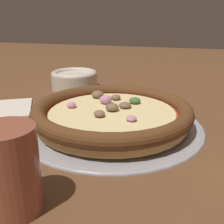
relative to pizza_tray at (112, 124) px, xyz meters
name	(u,v)px	position (x,y,z in m)	size (l,w,h in m)	color
ground_plane	(112,126)	(0.00, 0.00, 0.00)	(3.00, 3.00, 0.00)	brown
pizza_tray	(112,124)	(0.00, 0.00, 0.00)	(0.36, 0.36, 0.01)	#9E9EA3
pizza	(112,112)	(0.00, 0.00, 0.03)	(0.32, 0.32, 0.04)	tan
bowl_far	(75,79)	(0.25, 0.20, 0.03)	(0.14, 0.14, 0.06)	beige
drinking_cup	(9,170)	(-0.27, 0.04, 0.05)	(0.07, 0.07, 0.10)	brown
napkin	(7,108)	(0.02, 0.27, 0.00)	(0.18, 0.17, 0.01)	beige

